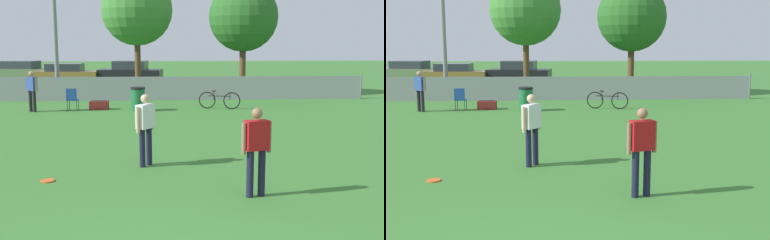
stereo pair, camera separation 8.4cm
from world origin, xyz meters
The scene contains 14 objects.
fence_backline centered at (0.00, 18.00, 0.55)m, with size 18.96×0.07×1.21m.
tree_near_pole centered at (-1.34, 21.99, 4.36)m, with size 3.81×3.81×6.28m.
tree_far_right centered at (4.05, 19.99, 3.91)m, with size 3.47×3.47×5.66m.
player_receiver_white centered at (-0.39, 6.15, 0.93)m, with size 0.43×0.47×1.61m.
player_thrower_red centered at (1.65, 3.90, 0.93)m, with size 0.56×0.33×1.61m.
spectator_in_blue centered at (-5.09, 14.65, 0.91)m, with size 0.48×0.40×1.58m.
frisbee_disc centered at (-2.31, 5.07, 0.01)m, with size 0.28×0.28×0.03m.
folding_chair_sideline centered at (-3.59, 14.83, 0.51)m, with size 0.42×0.43×0.90m.
bicycle_sideline centered at (2.31, 15.03, 0.36)m, with size 1.66×0.55×0.74m.
trash_bin centered at (-0.98, 14.63, 0.47)m, with size 0.58×0.58×0.94m.
gear_bag_sideline centered at (-2.58, 15.16, 0.17)m, with size 0.75×0.41×0.36m.
parked_car_olive centered at (-9.61, 29.09, 0.67)m, with size 4.56×2.53×1.38m.
parked_car_tan centered at (-6.18, 26.71, 0.64)m, with size 4.30×1.97×1.31m.
parked_car_dark centered at (-2.04, 26.60, 0.71)m, with size 4.18×2.27×1.47m.
Camera 1 is at (-0.00, -4.32, 2.78)m, focal length 45.00 mm.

